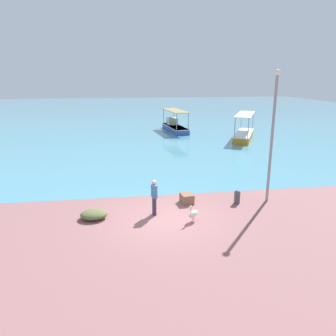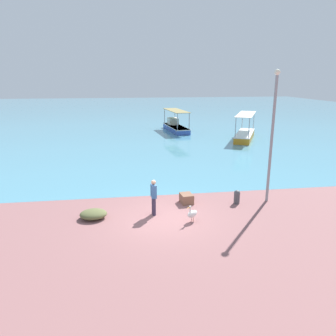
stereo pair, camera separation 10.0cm
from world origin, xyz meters
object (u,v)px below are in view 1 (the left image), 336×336
at_px(net_pile, 94,214).
at_px(lamp_post, 273,131).
at_px(fisherman_standing, 154,196).
at_px(fishing_boat_far_left, 175,126).
at_px(mooring_bollard, 237,196).
at_px(pelican, 193,214).
at_px(fishing_boat_center, 244,134).
at_px(cargo_crate, 187,198).

bearing_deg(net_pile, lamp_post, 6.13).
height_order(lamp_post, fisherman_standing, lamp_post).
height_order(fishing_boat_far_left, mooring_bollard, fishing_boat_far_left).
bearing_deg(fisherman_standing, net_pile, -179.57).
bearing_deg(pelican, lamp_post, 23.77).
xyz_separation_m(fishing_boat_center, lamp_post, (-5.40, -17.10, 3.12)).
bearing_deg(lamp_post, fishing_boat_far_left, 91.92).
height_order(fishing_boat_far_left, net_pile, fishing_boat_far_left).
height_order(fishing_boat_center, pelican, fishing_boat_center).
bearing_deg(net_pile, pelican, -12.81).
bearing_deg(fishing_boat_center, lamp_post, -107.52).
height_order(fishing_boat_center, fisherman_standing, fishing_boat_center).
distance_m(fisherman_standing, net_pile, 2.85).
height_order(lamp_post, net_pile, lamp_post).
xyz_separation_m(fishing_boat_far_left, lamp_post, (0.79, -23.55, 3.08)).
bearing_deg(lamp_post, pelican, -156.23).
height_order(fishing_boat_center, mooring_bollard, fishing_boat_center).
bearing_deg(fishing_boat_center, fishing_boat_far_left, 133.79).
bearing_deg(mooring_bollard, lamp_post, 4.61).
bearing_deg(fisherman_standing, cargo_crate, 34.24).
height_order(fisherman_standing, cargo_crate, fisherman_standing).
relative_size(fishing_boat_far_left, net_pile, 5.39).
xyz_separation_m(lamp_post, cargo_crate, (-4.18, 0.31, -3.40)).
relative_size(fisherman_standing, cargo_crate, 2.27).
distance_m(pelican, mooring_bollard, 3.25).
relative_size(fishing_boat_center, net_pile, 5.44).
bearing_deg(fisherman_standing, fishing_boat_center, 57.73).
bearing_deg(net_pile, fisherman_standing, 0.43).
xyz_separation_m(pelican, fisherman_standing, (-1.60, 1.01, 0.53)).
bearing_deg(fishing_boat_center, fisherman_standing, -122.27).
bearing_deg(lamp_post, fishing_boat_center, 72.48).
distance_m(fishing_boat_far_left, net_pile, 25.75).
distance_m(lamp_post, mooring_bollard, 3.67).
distance_m(fishing_boat_center, fisherman_standing, 21.31).
relative_size(lamp_post, cargo_crate, 8.81).
xyz_separation_m(fisherman_standing, net_pile, (-2.76, -0.02, -0.71)).
relative_size(pelican, lamp_post, 0.12).
distance_m(mooring_bollard, cargo_crate, 2.55).
bearing_deg(fishing_boat_far_left, lamp_post, -88.08).
bearing_deg(lamp_post, fisherman_standing, -171.28).
relative_size(fishing_boat_far_left, lamp_post, 1.00).
bearing_deg(cargo_crate, lamp_post, -4.21).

